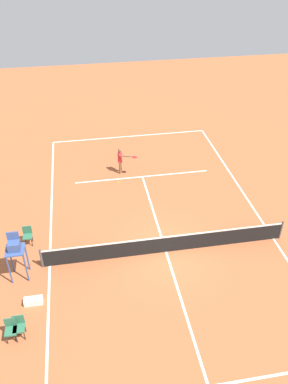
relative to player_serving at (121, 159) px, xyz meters
The scene contains 10 objects.
ground_plane 7.59m from the player_serving, 99.41° to the left, with size 60.00×60.00×0.00m, color #AD5933.
court_lines 7.59m from the player_serving, 99.41° to the left, with size 11.08×24.62×0.01m.
tennis_net 7.54m from the player_serving, 99.41° to the left, with size 11.68×0.10×1.07m.
player_serving is the anchor object (origin of this frame).
tennis_ball 1.51m from the player_serving, 74.01° to the left, with size 0.07×0.07×0.07m, color #CCE033.
umpire_chair 9.57m from the player_serving, 54.91° to the left, with size 0.80×0.80×2.41m.
courtside_chair_near 12.34m from the player_serving, 63.26° to the left, with size 0.44×0.46×0.95m.
courtside_chair_mid 7.75m from the player_serving, 46.93° to the left, with size 0.44×0.46×0.95m.
courtside_chair_far 12.14m from the player_serving, 64.30° to the left, with size 0.44×0.46×0.95m.
equipment_bag 10.70m from the player_serving, 62.91° to the left, with size 0.76×0.32×0.30m, color white.
Camera 1 is at (3.42, 13.52, 13.26)m, focal length 37.05 mm.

